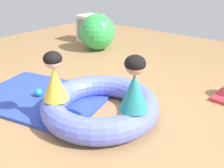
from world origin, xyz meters
name	(u,v)px	position (x,y,z in m)	size (l,w,h in m)	color
ground_plane	(99,114)	(0.00, 0.00, 0.00)	(8.00, 8.00, 0.00)	#9E7549
gym_mat_near_left	(42,97)	(-0.79, -0.17, 0.02)	(1.51, 1.09, 0.04)	#2D47B7
inflatable_cushion	(100,105)	(0.04, -0.02, 0.13)	(1.25, 1.25, 0.26)	#6070E5
child_in_yellow	(54,77)	(-0.24, -0.37, 0.50)	(0.26, 0.26, 0.50)	yellow
child_in_teal	(134,84)	(0.48, -0.05, 0.52)	(0.34, 0.34, 0.53)	teal
play_ball_teal	(39,93)	(-0.81, -0.19, 0.09)	(0.10, 0.10, 0.10)	teal
play_ball_yellow	(73,88)	(-0.60, 0.18, 0.07)	(0.06, 0.06, 0.06)	yellow
play_ball_blue	(65,92)	(-0.57, 0.03, 0.09)	(0.10, 0.10, 0.10)	blue
exercise_ball_large	(97,32)	(-1.64, 1.85, 0.34)	(0.68, 0.68, 0.68)	green
storage_cube	(89,28)	(-2.19, 2.21, 0.28)	(0.44, 0.44, 0.56)	silver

